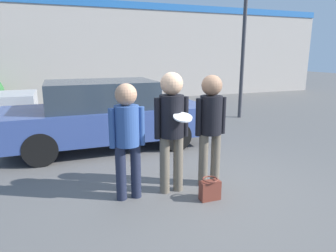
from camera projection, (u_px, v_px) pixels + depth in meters
name	position (u px, v px, depth m)	size (l,w,h in m)	color
ground_plane	(187.00, 185.00, 4.86)	(56.00, 56.00, 0.00)	#5B5956
storefront_building	(99.00, 51.00, 13.36)	(24.00, 0.22, 4.37)	#B2A89E
person_left	(127.00, 132.00, 4.20)	(0.51, 0.34, 1.69)	#1E2338
person_middle_with_frisbee	(172.00, 121.00, 4.40)	(0.53, 0.58, 1.83)	#665B4C
person_right	(211.00, 120.00, 4.67)	(0.52, 0.35, 1.77)	#665B4C
parked_car_near	(105.00, 114.00, 6.75)	(4.46, 1.86, 1.50)	#334784
street_lamp	(253.00, 16.00, 9.47)	(1.48, 0.35, 5.17)	#38383D
handbag	(210.00, 189.00, 4.35)	(0.30, 0.23, 0.33)	brown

